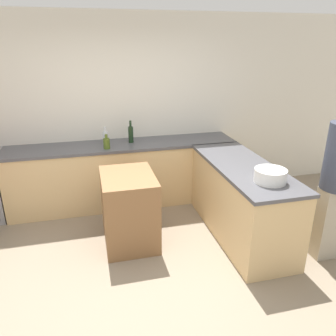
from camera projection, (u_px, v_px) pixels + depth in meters
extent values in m
plane|color=gray|center=(147.00, 277.00, 3.41)|extent=(14.00, 14.00, 0.00)
cube|color=silver|center=(119.00, 110.00, 4.82)|extent=(8.00, 0.06, 2.70)
cube|color=#D6B27A|center=(124.00, 175.00, 4.85)|extent=(3.24, 0.60, 0.89)
cube|color=#4C4C51|center=(123.00, 145.00, 4.68)|extent=(3.27, 0.63, 0.04)
cube|color=#D6B27A|center=(240.00, 202.00, 4.05)|extent=(0.66, 1.82, 0.89)
cube|color=#4C4C51|center=(244.00, 166.00, 3.88)|extent=(0.69, 1.85, 0.04)
cube|color=brown|center=(129.00, 209.00, 3.89)|extent=(0.61, 0.80, 0.86)
cylinder|color=white|center=(270.00, 176.00, 3.38)|extent=(0.33, 0.33, 0.14)
cylinder|color=black|center=(131.00, 135.00, 4.70)|extent=(0.07, 0.07, 0.23)
cylinder|color=black|center=(130.00, 124.00, 4.65)|extent=(0.03, 0.03, 0.09)
cylinder|color=#475B1E|center=(107.00, 144.00, 4.44)|extent=(0.09, 0.09, 0.14)
cylinder|color=#475B1E|center=(106.00, 136.00, 4.40)|extent=(0.04, 0.04, 0.06)
cylinder|color=silver|center=(105.00, 138.00, 4.63)|extent=(0.08, 0.08, 0.18)
cylinder|color=silver|center=(105.00, 129.00, 4.58)|extent=(0.03, 0.03, 0.07)
cube|color=#ADA38E|center=(330.00, 223.00, 3.62)|extent=(0.32, 0.20, 0.84)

